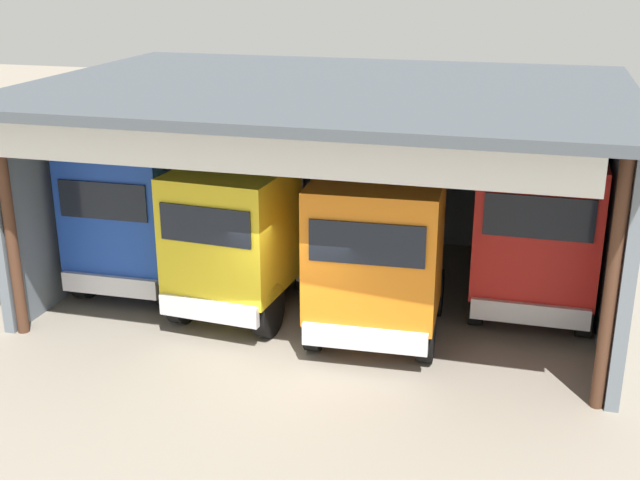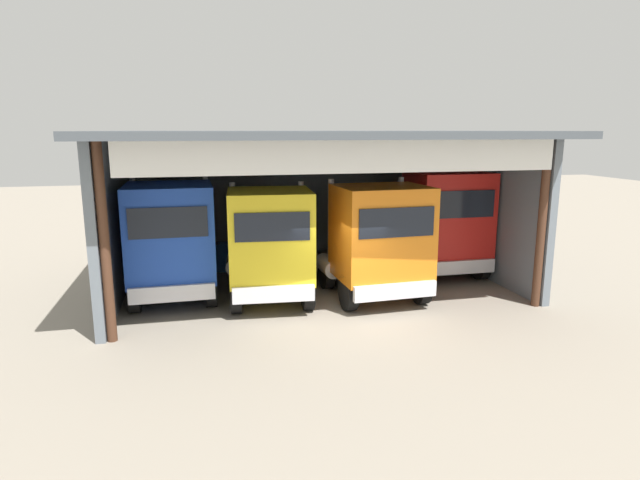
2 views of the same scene
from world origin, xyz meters
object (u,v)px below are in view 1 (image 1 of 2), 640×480
truck_red_center_bay (535,236)px  tool_cart (246,231)px  truck_yellow_center_right_bay (238,239)px  oil_drum (359,227)px  truck_orange_yard_outside (376,257)px  truck_blue_center_left_bay (137,214)px

truck_red_center_bay → tool_cart: (-7.57, 2.45, -1.37)m
truck_yellow_center_right_bay → oil_drum: (1.54, 5.29, -1.31)m
truck_red_center_bay → truck_orange_yard_outside: bearing=33.9°
oil_drum → tool_cart: (-2.87, -1.24, 0.04)m
truck_blue_center_left_bay → truck_red_center_bay: size_ratio=0.93×
truck_blue_center_left_bay → truck_orange_yard_outside: 6.06m
truck_blue_center_left_bay → oil_drum: bearing=-134.3°
truck_orange_yard_outside → oil_drum: truck_orange_yard_outside is taller
truck_orange_yard_outside → tool_cart: (-4.47, 4.53, -1.31)m
truck_red_center_bay → truck_yellow_center_right_bay: bearing=14.5°
truck_orange_yard_outside → truck_red_center_bay: bearing=-148.9°
truck_blue_center_left_bay → oil_drum: truck_blue_center_left_bay is taller
truck_blue_center_left_bay → truck_yellow_center_right_bay: truck_blue_center_left_bay is taller
truck_blue_center_left_bay → tool_cart: size_ratio=4.84×
truck_red_center_bay → truck_blue_center_left_bay: bearing=5.6°
oil_drum → tool_cart: tool_cart is taller
truck_orange_yard_outside → oil_drum: size_ratio=5.17×
truck_orange_yard_outside → tool_cart: bearing=-48.0°
truck_red_center_bay → oil_drum: truck_red_center_bay is taller
truck_blue_center_left_bay → tool_cart: truck_blue_center_left_bay is taller
truck_blue_center_left_bay → truck_yellow_center_right_bay: size_ratio=0.91×
oil_drum → tool_cart: bearing=-156.6°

